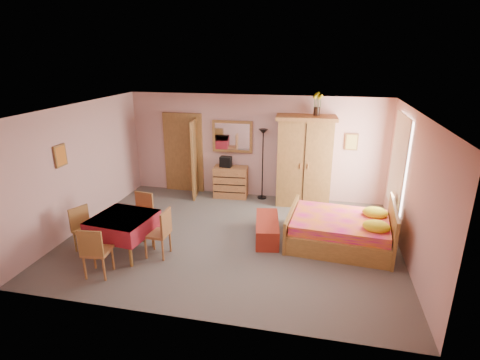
% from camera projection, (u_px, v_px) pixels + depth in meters
% --- Properties ---
extents(floor, '(6.50, 6.50, 0.00)m').
position_uv_depth(floor, '(232.00, 238.00, 7.59)').
color(floor, '#656059').
rests_on(floor, ground).
extents(ceiling, '(6.50, 6.50, 0.00)m').
position_uv_depth(ceiling, '(231.00, 109.00, 6.75)').
color(ceiling, brown).
rests_on(ceiling, wall_back).
extents(wall_back, '(6.50, 0.10, 2.60)m').
position_uv_depth(wall_back, '(255.00, 147.00, 9.48)').
color(wall_back, '#CE9B95').
rests_on(wall_back, floor).
extents(wall_front, '(6.50, 0.10, 2.60)m').
position_uv_depth(wall_front, '(187.00, 236.00, 4.86)').
color(wall_front, '#CE9B95').
rests_on(wall_front, floor).
extents(wall_left, '(0.10, 5.00, 2.60)m').
position_uv_depth(wall_left, '(81.00, 167.00, 7.83)').
color(wall_left, '#CE9B95').
rests_on(wall_left, floor).
extents(wall_right, '(0.10, 5.00, 2.60)m').
position_uv_depth(wall_right, '(413.00, 190.00, 6.52)').
color(wall_right, '#CE9B95').
rests_on(wall_right, floor).
extents(doorway, '(1.06, 0.12, 2.15)m').
position_uv_depth(doorway, '(184.00, 154.00, 9.93)').
color(doorway, '#9E6B35').
rests_on(doorway, floor).
extents(window, '(0.08, 1.40, 1.95)m').
position_uv_depth(window, '(399.00, 163.00, 7.59)').
color(window, white).
rests_on(window, wall_right).
extents(picture_left, '(0.04, 0.32, 0.42)m').
position_uv_depth(picture_left, '(60.00, 156.00, 7.14)').
color(picture_left, orange).
rests_on(picture_left, wall_left).
extents(picture_back, '(0.30, 0.04, 0.40)m').
position_uv_depth(picture_back, '(352.00, 142.00, 8.90)').
color(picture_back, '#D8BF59').
rests_on(picture_back, wall_back).
extents(chest_of_drawers, '(0.88, 0.49, 0.81)m').
position_uv_depth(chest_of_drawers, '(231.00, 182.00, 9.64)').
color(chest_of_drawers, '#A76838').
rests_on(chest_of_drawers, floor).
extents(wall_mirror, '(1.03, 0.09, 0.81)m').
position_uv_depth(wall_mirror, '(232.00, 137.00, 9.46)').
color(wall_mirror, white).
rests_on(wall_mirror, wall_back).
extents(stereo, '(0.29, 0.22, 0.27)m').
position_uv_depth(stereo, '(226.00, 162.00, 9.48)').
color(stereo, black).
rests_on(stereo, chest_of_drawers).
extents(floor_lamp, '(0.28, 0.28, 1.80)m').
position_uv_depth(floor_lamp, '(263.00, 165.00, 9.39)').
color(floor_lamp, black).
rests_on(floor_lamp, floor).
extents(wardrobe, '(1.44, 0.81, 2.18)m').
position_uv_depth(wardrobe, '(304.00, 161.00, 8.98)').
color(wardrobe, olive).
rests_on(wardrobe, floor).
extents(sunflower_vase, '(0.21, 0.21, 0.53)m').
position_uv_depth(sunflower_vase, '(317.00, 104.00, 8.61)').
color(sunflower_vase, gold).
rests_on(sunflower_vase, wardrobe).
extents(bed, '(2.09, 1.71, 0.91)m').
position_uv_depth(bed, '(340.00, 222.00, 7.22)').
color(bed, '#D41484').
rests_on(bed, floor).
extents(bench, '(0.63, 1.25, 0.40)m').
position_uv_depth(bench, '(267.00, 229.00, 7.53)').
color(bench, maroon).
rests_on(bench, floor).
extents(dining_table, '(1.12, 1.12, 0.74)m').
position_uv_depth(dining_table, '(124.00, 235.00, 6.91)').
color(dining_table, maroon).
rests_on(dining_table, floor).
extents(chair_south, '(0.45, 0.45, 0.90)m').
position_uv_depth(chair_south, '(97.00, 251.00, 6.21)').
color(chair_south, '#A66B38').
rests_on(chair_south, floor).
extents(chair_north, '(0.47, 0.47, 0.90)m').
position_uv_depth(chair_north, '(140.00, 216.00, 7.50)').
color(chair_north, '#AE793B').
rests_on(chair_north, floor).
extents(chair_west, '(0.51, 0.51, 0.85)m').
position_uv_depth(chair_west, '(86.00, 230.00, 6.97)').
color(chair_west, '#AF803B').
rests_on(chair_west, floor).
extents(chair_east, '(0.42, 0.42, 0.91)m').
position_uv_depth(chair_east, '(157.00, 233.00, 6.81)').
color(chair_east, '#A26537').
rests_on(chair_east, floor).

